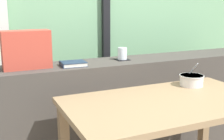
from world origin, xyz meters
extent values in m
cube|color=#423D38|center=(0.00, 0.55, 0.41)|extent=(2.80, 0.36, 0.82)
cube|color=#826849|center=(0.59, 0.19, 0.33)|extent=(0.06, 0.06, 0.65)
cube|color=#997A56|center=(0.02, -0.10, 0.67)|extent=(1.24, 0.69, 0.03)
cube|color=black|center=(0.04, 0.56, 0.82)|extent=(0.10, 0.10, 0.00)
cylinder|color=white|center=(0.04, 0.56, 0.87)|extent=(0.07, 0.07, 0.09)
cylinder|color=orange|center=(0.04, 0.56, 0.85)|extent=(0.07, 0.07, 0.06)
cube|color=#1E2D47|center=(-0.38, 0.50, 0.82)|extent=(0.18, 0.16, 0.00)
cube|color=silver|center=(-0.38, 0.50, 0.83)|extent=(0.17, 0.15, 0.02)
cube|color=#1E2D47|center=(-0.38, 0.50, 0.85)|extent=(0.18, 0.16, 0.00)
cube|color=#1E2D47|center=(-0.47, 0.51, 0.83)|extent=(0.01, 0.15, 0.03)
cube|color=#B74233|center=(-0.69, 0.55, 0.95)|extent=(0.32, 0.14, 0.26)
cylinder|color=silver|center=(0.36, 0.10, 0.73)|extent=(0.16, 0.16, 0.08)
cylinder|color=silver|center=(0.36, 0.10, 0.76)|extent=(0.17, 0.17, 0.01)
cylinder|color=#B27038|center=(0.36, 0.10, 0.72)|extent=(0.14, 0.14, 0.05)
cylinder|color=silver|center=(0.37, 0.12, 0.78)|extent=(0.03, 0.11, 0.14)
ellipsoid|color=silver|center=(0.37, 0.14, 0.74)|extent=(0.03, 0.05, 0.01)
camera|label=1|loc=(-0.97, -1.48, 1.25)|focal=46.79mm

